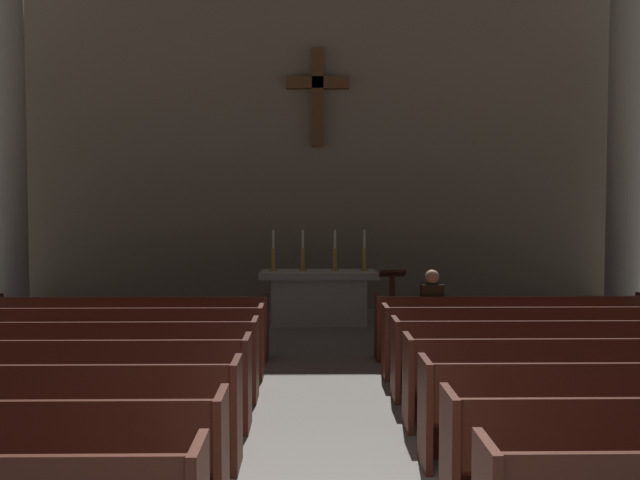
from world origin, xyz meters
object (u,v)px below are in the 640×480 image
(column_left_third, at_px, (8,130))
(pew_left_row_7, at_px, (131,328))
(pew_left_row_4, at_px, (52,384))
(pew_left_row_3, at_px, (7,415))
(pew_left_row_6, at_px, (110,342))
(pew_right_row_7, at_px, (512,327))
(pew_right_row_5, at_px, (563,359))
(pew_right_row_6, at_px, (535,341))
(candlestick_inner_left, at_px, (303,257))
(candlestick_outer_left, at_px, (273,258))
(pew_left_row_5, at_px, (85,360))
(column_right_third, at_px, (625,131))
(candlestick_inner_right, at_px, (335,257))
(lone_worshipper, at_px, (431,312))
(altar, at_px, (319,296))
(lectern, at_px, (392,304))
(candlestick_outer_right, at_px, (364,257))
(pew_right_row_4, at_px, (601,381))

(column_left_third, bearing_deg, pew_left_row_7, -47.33)
(pew_left_row_4, bearing_deg, pew_left_row_3, -90.00)
(pew_left_row_6, bearing_deg, pew_right_row_7, 11.13)
(pew_right_row_5, height_order, pew_right_row_6, same)
(pew_left_row_4, relative_size, candlestick_inner_left, 5.18)
(column_left_third, xyz_separation_m, candlestick_outer_left, (4.96, -0.19, -2.38))
(pew_left_row_6, xyz_separation_m, pew_left_row_7, (0.00, 1.09, 0.00))
(pew_left_row_5, xyz_separation_m, candlestick_outer_left, (1.92, 5.29, 0.78))
(pew_right_row_6, bearing_deg, column_right_third, 55.31)
(pew_right_row_6, height_order, pew_right_row_7, same)
(pew_left_row_4, height_order, column_left_third, column_left_third)
(candlestick_inner_left, bearing_deg, candlestick_inner_right, 0.00)
(pew_left_row_6, distance_m, pew_right_row_5, 5.65)
(pew_left_row_5, relative_size, lone_worshipper, 3.01)
(pew_right_row_5, height_order, altar, altar)
(pew_left_row_7, xyz_separation_m, pew_right_row_5, (5.55, -2.18, 0.00))
(column_right_third, bearing_deg, lectern, -163.10)
(pew_left_row_7, xyz_separation_m, pew_right_row_6, (5.55, -1.09, 0.00))
(pew_left_row_6, height_order, pew_right_row_7, same)
(pew_right_row_6, relative_size, candlestick_inner_right, 5.18)
(pew_left_row_3, xyz_separation_m, column_right_third, (8.58, 7.65, 3.16))
(pew_right_row_6, relative_size, candlestick_outer_right, 5.18)
(candlestick_inner_left, height_order, lone_worshipper, candlestick_inner_left)
(candlestick_outer_left, bearing_deg, candlestick_inner_left, 0.00)
(pew_left_row_3, relative_size, candlestick_inner_left, 5.18)
(pew_left_row_6, height_order, pew_right_row_5, same)
(pew_right_row_5, distance_m, candlestick_inner_left, 6.16)
(column_right_third, xyz_separation_m, candlestick_inner_left, (-6.11, -0.19, -2.38))
(pew_left_row_6, xyz_separation_m, column_left_third, (-3.03, 4.38, 3.16))
(pew_left_row_4, xyz_separation_m, pew_left_row_6, (0.00, 2.18, 0.00))
(column_right_third, bearing_deg, pew_right_row_5, -118.99)
(pew_left_row_3, distance_m, pew_right_row_5, 5.96)
(candlestick_outer_left, bearing_deg, pew_left_row_3, -104.45)
(pew_left_row_4, bearing_deg, candlestick_outer_right, 60.39)
(pew_right_row_7, xyz_separation_m, column_left_third, (-8.58, 3.29, 3.16))
(pew_left_row_6, height_order, pew_left_row_7, same)
(pew_left_row_5, distance_m, column_right_third, 10.66)
(pew_right_row_6, xyz_separation_m, pew_right_row_7, (0.00, 1.09, 0.00))
(candlestick_outer_left, distance_m, lone_worshipper, 3.96)
(pew_left_row_6, height_order, candlestick_inner_left, candlestick_inner_left)
(pew_left_row_7, distance_m, candlestick_outer_left, 3.73)
(column_right_third, distance_m, candlestick_inner_left, 6.56)
(pew_left_row_6, bearing_deg, column_right_third, 27.05)
(pew_left_row_6, relative_size, altar, 1.81)
(candlestick_inner_right, xyz_separation_m, candlestick_outer_right, (0.55, 0.00, 0.00))
(column_left_third, bearing_deg, lectern, -11.12)
(pew_left_row_6, bearing_deg, column_left_third, 124.69)
(column_right_third, bearing_deg, pew_right_row_4, -114.80)
(pew_left_row_7, xyz_separation_m, altar, (2.77, 3.10, 0.06))
(pew_left_row_5, height_order, candlestick_inner_left, candlestick_inner_left)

